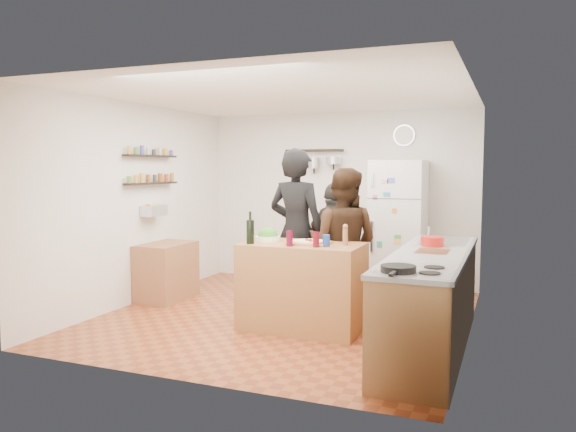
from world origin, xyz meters
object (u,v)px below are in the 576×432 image
at_px(side_table, 167,271).
at_px(wall_clock, 404,135).
at_px(person_left, 296,232).
at_px(salad_bowl, 268,238).
at_px(red_bowl, 432,241).
at_px(person_back, 334,245).
at_px(prep_island, 302,286).
at_px(fridge, 398,227).
at_px(salt_canister, 326,241).
at_px(counter_run, 431,302).
at_px(person_center, 343,244).
at_px(wine_bottle, 250,232).
at_px(pepper_mill, 345,237).
at_px(skillet, 398,269).

bearing_deg(side_table, wall_clock, 34.67).
xyz_separation_m(person_left, side_table, (-1.81, 0.02, -0.60)).
xyz_separation_m(salad_bowl, red_bowl, (1.72, 0.18, 0.03)).
xyz_separation_m(salad_bowl, person_back, (0.46, 0.95, -0.17)).
xyz_separation_m(prep_island, fridge, (0.60, 2.12, 0.45)).
bearing_deg(person_back, red_bowl, 171.00).
relative_size(salt_canister, counter_run, 0.05).
xyz_separation_m(salt_canister, person_left, (-0.59, 0.69, -0.01)).
xyz_separation_m(person_center, red_bowl, (1.02, -0.31, 0.12)).
bearing_deg(red_bowl, fridge, 110.38).
relative_size(salt_canister, red_bowl, 0.53).
bearing_deg(salt_canister, prep_island, 158.20).
height_order(red_bowl, side_table, red_bowl).
xyz_separation_m(person_left, counter_run, (1.63, -0.75, -0.51)).
bearing_deg(person_center, counter_run, 145.62).
height_order(prep_island, wall_clock, wall_clock).
xyz_separation_m(person_center, person_back, (-0.24, 0.46, -0.09)).
xyz_separation_m(wine_bottle, side_table, (-1.59, 0.81, -0.67)).
relative_size(wine_bottle, person_left, 0.13).
height_order(salt_canister, counter_run, salt_canister).
bearing_deg(person_back, salt_canister, 125.57).
bearing_deg(salad_bowl, person_center, 34.99).
bearing_deg(side_table, salad_bowl, -17.80).
distance_m(salad_bowl, red_bowl, 1.73).
bearing_deg(pepper_mill, salad_bowl, 180.00).
bearing_deg(person_back, wine_bottle, 88.76).
distance_m(pepper_mill, person_center, 0.54).
height_order(person_left, skillet, person_left).
bearing_deg(wall_clock, wine_bottle, -112.39).
xyz_separation_m(person_center, side_table, (-2.37, 0.05, -0.48)).
distance_m(salt_canister, fridge, 2.26).
bearing_deg(person_left, person_center, -174.28).
bearing_deg(pepper_mill, fridge, 85.89).
bearing_deg(wall_clock, prep_island, -103.75).
distance_m(person_left, person_center, 0.58).
bearing_deg(person_left, pepper_mill, 153.35).
bearing_deg(salt_canister, side_table, 163.54).
distance_m(wine_bottle, red_bowl, 1.86).
bearing_deg(side_table, person_left, -0.56).
xyz_separation_m(prep_island, skillet, (1.25, -1.29, 0.49)).
bearing_deg(side_table, prep_island, -15.67).
distance_m(person_center, skillet, 2.07).
relative_size(red_bowl, fridge, 0.13).
height_order(salad_bowl, fridge, fridge).
xyz_separation_m(salad_bowl, fridge, (1.02, 2.07, -0.04)).
xyz_separation_m(salad_bowl, pepper_mill, (0.87, 0.00, 0.06)).
distance_m(skillet, red_bowl, 1.52).
bearing_deg(salad_bowl, prep_island, -6.79).
xyz_separation_m(prep_island, side_table, (-2.09, 0.59, -0.09)).
height_order(counter_run, fridge, fridge).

